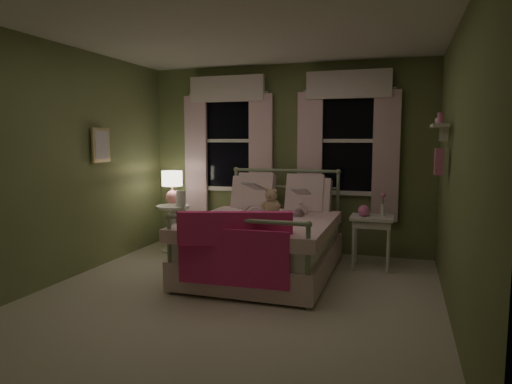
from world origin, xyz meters
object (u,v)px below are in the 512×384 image
(child_right, at_px, (297,194))
(nightstand_right, at_px, (372,224))
(table_lamp, at_px, (172,184))
(bed, at_px, (265,241))
(nightstand_left, at_px, (173,222))
(child_left, at_px, (254,189))
(teddy_bear, at_px, (271,203))

(child_right, bearing_deg, nightstand_right, 176.50)
(table_lamp, xyz_separation_m, nightstand_right, (2.72, -0.05, -0.40))
(bed, relative_size, nightstand_right, 3.18)
(bed, bearing_deg, nightstand_left, 158.11)
(child_left, relative_size, teddy_bear, 2.31)
(bed, distance_m, teddy_bear, 0.49)
(child_left, height_order, teddy_bear, child_left)
(child_left, relative_size, child_right, 1.13)
(bed, height_order, teddy_bear, bed)
(child_right, distance_m, teddy_bear, 0.34)
(child_left, distance_m, teddy_bear, 0.36)
(child_left, xyz_separation_m, child_right, (0.56, 0.00, -0.04))
(child_left, height_order, child_right, child_left)
(teddy_bear, bearing_deg, nightstand_right, 14.48)
(bed, relative_size, nightstand_left, 3.13)
(child_right, bearing_deg, nightstand_left, -18.90)
(child_right, xyz_separation_m, teddy_bear, (-0.28, -0.16, -0.11))
(child_right, xyz_separation_m, nightstand_left, (-1.82, 0.20, -0.48))
(bed, bearing_deg, nightstand_right, 25.73)
(child_right, height_order, teddy_bear, child_right)
(child_left, bearing_deg, nightstand_right, -172.74)
(nightstand_right, bearing_deg, child_right, -170.79)
(table_lamp, distance_m, nightstand_right, 2.75)
(nightstand_right, bearing_deg, bed, -154.27)
(bed, distance_m, nightstand_right, 1.32)
(child_left, bearing_deg, bed, 125.16)
(child_left, relative_size, nightstand_left, 1.15)
(nightstand_left, height_order, nightstand_right, same)
(teddy_bear, xyz_separation_m, nightstand_left, (-1.54, 0.36, -0.37))
(bed, distance_m, table_lamp, 1.75)
(child_right, relative_size, nightstand_left, 1.02)
(nightstand_left, relative_size, table_lamp, 1.42)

